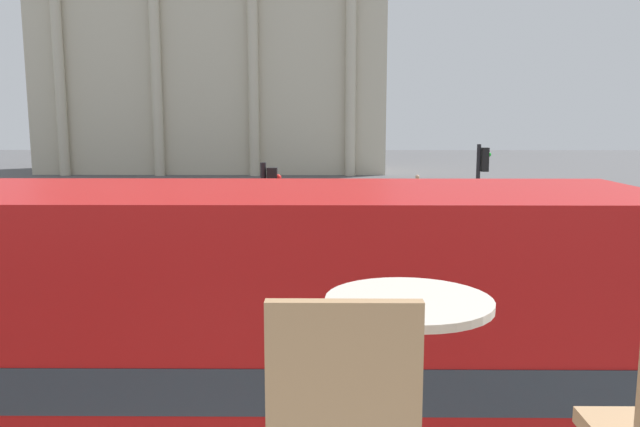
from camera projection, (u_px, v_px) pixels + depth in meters
double_decker_bus at (167, 353)px, 6.87m from camera, size 10.36×2.71×4.10m
cafe_dining_table at (408, 350)px, 2.25m from camera, size 0.60×0.60×0.73m
cafe_chair_0 at (342, 426)px, 1.73m from camera, size 0.40×0.40×0.91m
plaza_building_left at (216, 66)px, 59.35m from camera, size 32.10×12.13×19.87m
traffic_light_near at (268, 232)px, 12.52m from camera, size 0.42×0.24×3.99m
traffic_light_mid at (480, 193)px, 18.39m from camera, size 0.42×0.24×4.13m
car_black at (297, 212)px, 28.38m from camera, size 4.20×1.93×1.35m
car_maroon at (481, 232)px, 23.29m from camera, size 4.20×1.93×1.35m
pedestrian_yellow at (417, 188)px, 34.98m from camera, size 0.32×0.32×1.80m
pedestrian_black at (275, 255)px, 18.15m from camera, size 0.32×0.32×1.63m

